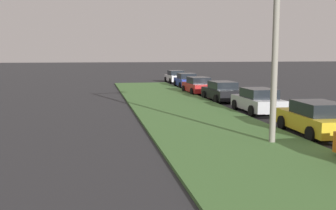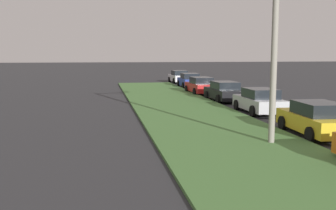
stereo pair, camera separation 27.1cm
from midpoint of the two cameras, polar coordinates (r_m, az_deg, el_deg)
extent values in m
cube|color=#477238|center=(16.82, 8.31, -4.48)|extent=(60.00, 6.00, 0.12)
cube|color=gold|center=(18.24, 20.99, -2.34)|extent=(4.38, 1.99, 0.70)
cube|color=black|center=(17.98, 21.39, -0.48)|extent=(2.27, 1.70, 0.55)
cylinder|color=black|center=(19.09, 16.67, -2.50)|extent=(0.65, 0.25, 0.64)
cylinder|color=black|center=(19.88, 21.43, -2.31)|extent=(0.65, 0.25, 0.64)
cylinder|color=black|center=(16.70, 20.40, -4.06)|extent=(0.65, 0.25, 0.64)
cube|color=#B2B5BA|center=(24.05, 13.36, 0.24)|extent=(4.31, 1.82, 0.70)
cube|color=black|center=(23.80, 13.59, 1.67)|extent=(2.21, 1.61, 0.55)
cylinder|color=black|center=(25.00, 10.25, 0.01)|extent=(0.64, 0.22, 0.64)
cylinder|color=black|center=(25.67, 14.03, 0.10)|extent=(0.64, 0.22, 0.64)
cylinder|color=black|center=(22.51, 12.56, -0.87)|extent=(0.64, 0.22, 0.64)
cylinder|color=black|center=(23.24, 16.68, -0.75)|extent=(0.64, 0.22, 0.64)
cube|color=black|center=(29.45, 8.36, 1.66)|extent=(4.36, 1.95, 0.70)
cube|color=black|center=(29.21, 8.52, 2.84)|extent=(2.26, 1.68, 0.55)
cylinder|color=black|center=(30.46, 5.89, 1.42)|extent=(0.65, 0.24, 0.64)
cylinder|color=black|center=(31.05, 9.06, 1.48)|extent=(0.65, 0.24, 0.64)
cylinder|color=black|center=(27.91, 7.57, 0.84)|extent=(0.65, 0.24, 0.64)
cylinder|color=black|center=(28.56, 10.98, 0.92)|extent=(0.65, 0.24, 0.64)
cube|color=red|center=(34.62, 4.97, 2.58)|extent=(4.36, 1.95, 0.70)
cube|color=black|center=(34.38, 5.08, 3.59)|extent=(2.25, 1.68, 0.55)
cylinder|color=black|center=(35.69, 2.96, 2.34)|extent=(0.65, 0.24, 0.64)
cylinder|color=black|center=(36.19, 5.72, 2.39)|extent=(0.65, 0.24, 0.64)
cylinder|color=black|center=(33.10, 4.15, 1.93)|extent=(0.65, 0.24, 0.64)
cylinder|color=black|center=(33.63, 7.10, 1.98)|extent=(0.65, 0.24, 0.64)
cube|color=#23389E|center=(41.13, 3.30, 3.38)|extent=(4.32, 1.85, 0.70)
cube|color=black|center=(40.89, 3.37, 4.23)|extent=(2.22, 1.63, 0.55)
cylinder|color=black|center=(42.28, 1.71, 3.16)|extent=(0.64, 0.23, 0.64)
cylinder|color=black|center=(42.66, 4.09, 3.18)|extent=(0.64, 0.23, 0.64)
cylinder|color=black|center=(39.64, 2.44, 2.86)|extent=(0.64, 0.23, 0.64)
cylinder|color=black|center=(40.04, 4.97, 2.89)|extent=(0.64, 0.23, 0.64)
cube|color=silver|center=(47.65, 1.76, 3.95)|extent=(4.34, 1.90, 0.70)
cube|color=black|center=(47.42, 1.82, 4.69)|extent=(2.24, 1.65, 0.55)
cylinder|color=black|center=(48.79, 0.37, 3.74)|extent=(0.64, 0.23, 0.64)
cylinder|color=black|center=(49.18, 2.43, 3.77)|extent=(0.64, 0.23, 0.64)
cylinder|color=black|center=(46.15, 1.04, 3.53)|extent=(0.64, 0.23, 0.64)
cylinder|color=black|center=(46.56, 3.21, 3.55)|extent=(0.64, 0.23, 0.64)
cylinder|color=gray|center=(15.44, 15.66, 8.04)|extent=(0.24, 0.24, 7.50)
camera|label=1|loc=(0.14, -89.57, 0.06)|focal=42.05mm
camera|label=2|loc=(0.14, 90.43, -0.06)|focal=42.05mm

